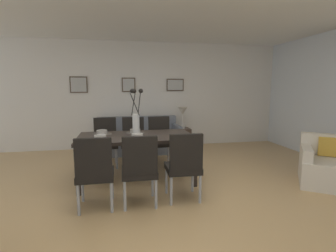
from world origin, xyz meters
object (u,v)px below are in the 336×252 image
(dining_chair_mid_right, at_px, (160,138))
(armchair, at_px, (329,166))
(framed_picture_center, at_px, (129,85))
(framed_picture_right, at_px, (175,85))
(dining_chair_far_right, at_px, (133,139))
(bowl_near_left, at_px, (100,137))
(dining_table, at_px, (136,140))
(bowl_far_left, at_px, (137,135))
(bowl_near_right, at_px, (102,132))
(dining_chair_near_left, at_px, (95,170))
(bowl_far_right, at_px, (135,131))
(dining_chair_mid_left, at_px, (184,163))
(dining_chair_near_right, at_px, (105,139))
(dining_chair_far_left, at_px, (140,167))
(sofa, at_px, (139,140))
(centerpiece_vase, at_px, (136,118))
(table_lamp, at_px, (183,113))
(framed_picture_left, at_px, (79,85))

(dining_chair_mid_right, relative_size, armchair, 0.82)
(framed_picture_center, relative_size, framed_picture_right, 0.78)
(armchair, distance_m, framed_picture_center, 4.46)
(dining_chair_far_right, height_order, bowl_near_left, dining_chair_far_right)
(dining_table, height_order, bowl_far_left, bowl_far_left)
(bowl_near_left, xyz_separation_m, bowl_near_right, (0.00, 0.44, 0.00))
(dining_chair_near_left, distance_m, bowl_far_right, 1.31)
(dining_chair_near_left, xyz_separation_m, dining_chair_mid_left, (1.12, 0.05, 0.00))
(dining_chair_near_right, relative_size, framed_picture_center, 2.68)
(dining_chair_far_left, xyz_separation_m, framed_picture_right, (1.19, 3.31, 1.05))
(bowl_near_right, height_order, framed_picture_center, framed_picture_center)
(framed_picture_center, bearing_deg, bowl_far_right, -90.00)
(bowl_far_right, height_order, armchair, bowl_far_right)
(dining_chair_near_right, xyz_separation_m, sofa, (0.70, 0.98, -0.23))
(dining_chair_far_right, relative_size, framed_picture_center, 2.68)
(bowl_near_left, xyz_separation_m, sofa, (0.72, 2.12, -0.50))
(bowl_near_left, distance_m, bowl_far_left, 0.54)
(dining_chair_mid_right, xyz_separation_m, bowl_near_left, (-1.07, -1.11, 0.27))
(armchair, bearing_deg, bowl_near_left, 171.24)
(bowl_near_left, bearing_deg, armchair, -8.76)
(dining_table, height_order, dining_chair_mid_right, dining_chair_mid_right)
(dining_chair_near_right, height_order, armchair, dining_chair_near_right)
(dining_chair_mid_left, bearing_deg, dining_chair_far_left, -175.63)
(centerpiece_vase, relative_size, sofa, 0.39)
(dining_chair_far_left, xyz_separation_m, sofa, (0.21, 2.83, -0.23))
(dining_chair_far_left, relative_size, armchair, 0.82)
(bowl_near_right, bearing_deg, armchair, -15.77)
(dining_chair_near_left, relative_size, framed_picture_right, 2.09)
(centerpiece_vase, relative_size, framed_picture_right, 1.67)
(dining_chair_near_right, bearing_deg, dining_chair_far_left, -74.99)
(dining_chair_near_left, distance_m, dining_chair_mid_left, 1.12)
(dining_chair_far_right, bearing_deg, framed_picture_right, 52.00)
(bowl_near_left, height_order, sofa, bowl_near_left)
(dining_chair_mid_right, bearing_deg, dining_chair_near_right, 178.17)
(bowl_far_left, bearing_deg, bowl_near_left, 180.00)
(table_lamp, xyz_separation_m, framed_picture_center, (-1.24, 0.49, 0.67))
(dining_table, bearing_deg, table_lamp, 56.81)
(dining_chair_mid_left, distance_m, bowl_far_left, 0.90)
(bowl_far_right, bearing_deg, sofa, 83.84)
(dining_chair_far_left, bearing_deg, dining_chair_mid_right, 72.98)
(dining_chair_near_left, relative_size, dining_chair_far_right, 1.00)
(dining_chair_mid_right, bearing_deg, dining_table, -120.69)
(dining_chair_far_right, distance_m, framed_picture_left, 2.16)
(bowl_near_right, bearing_deg, dining_chair_far_left, -65.96)
(bowl_far_left, distance_m, bowl_far_right, 0.44)
(bowl_near_left, bearing_deg, framed_picture_center, 78.29)
(dining_chair_near_left, relative_size, table_lamp, 1.80)
(dining_table, xyz_separation_m, centerpiece_vase, (0.00, 0.00, 0.36))
(centerpiece_vase, bearing_deg, framed_picture_center, 90.02)
(framed_picture_left, relative_size, framed_picture_right, 0.91)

